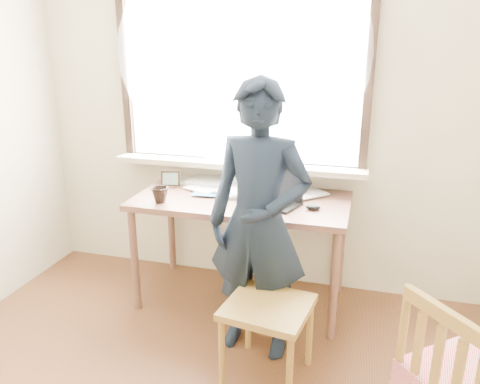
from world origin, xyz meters
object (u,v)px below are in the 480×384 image
(desk, at_px, (241,209))
(work_chair, at_px, (268,315))
(person, at_px, (259,222))
(mug_white, at_px, (230,182))
(mug_dark, at_px, (160,195))
(laptop, at_px, (277,195))

(desk, distance_m, work_chair, 0.88)
(work_chair, xyz_separation_m, person, (-0.11, 0.25, 0.43))
(mug_white, relative_size, work_chair, 0.23)
(mug_white, bearing_deg, work_chair, -62.19)
(mug_white, relative_size, mug_dark, 1.03)
(work_chair, bearing_deg, person, 114.84)
(mug_white, bearing_deg, desk, -53.99)
(desk, height_order, mug_white, mug_white)
(work_chair, bearing_deg, mug_dark, 148.77)
(desk, xyz_separation_m, mug_white, (-0.14, 0.20, 0.12))
(mug_white, distance_m, mug_dark, 0.55)
(person, bearing_deg, work_chair, -60.91)
(mug_dark, distance_m, person, 0.78)
(laptop, bearing_deg, mug_dark, -165.27)
(laptop, height_order, mug_white, laptop)
(mug_dark, bearing_deg, desk, 25.16)
(work_chair, relative_size, person, 0.31)
(desk, relative_size, mug_white, 12.65)
(mug_white, xyz_separation_m, work_chair, (0.49, -0.94, -0.44))
(desk, height_order, person, person)
(mug_white, relative_size, person, 0.07)
(laptop, xyz_separation_m, mug_white, (-0.39, 0.23, -0.01))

